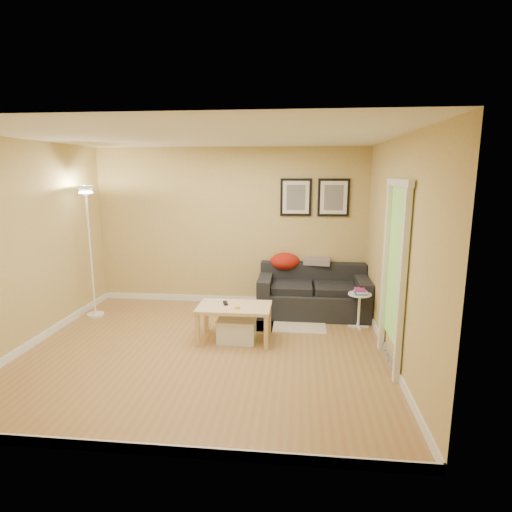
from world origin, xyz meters
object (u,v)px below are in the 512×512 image
(coffee_table, at_px, (235,323))
(storage_bin, at_px, (237,330))
(side_table, at_px, (359,310))
(book_stack, at_px, (360,291))
(sofa, at_px, (313,291))
(floor_lamp, at_px, (91,256))

(coffee_table, relative_size, storage_bin, 1.89)
(side_table, relative_size, book_stack, 2.32)
(sofa, bearing_deg, book_stack, -39.01)
(book_stack, bearing_deg, storage_bin, -148.83)
(sofa, distance_m, book_stack, 0.85)
(floor_lamp, bearing_deg, sofa, 7.49)
(coffee_table, xyz_separation_m, floor_lamp, (-2.31, 0.73, 0.71))
(side_table, bearing_deg, floor_lamp, 178.86)
(coffee_table, xyz_separation_m, storage_bin, (0.03, -0.03, -0.08))
(floor_lamp, bearing_deg, storage_bin, -17.95)
(sofa, distance_m, storage_bin, 1.60)
(coffee_table, relative_size, floor_lamp, 0.47)
(side_table, bearing_deg, sofa, 140.65)
(coffee_table, bearing_deg, side_table, 30.55)
(sofa, bearing_deg, side_table, -39.35)
(storage_bin, bearing_deg, side_table, 22.14)
(book_stack, height_order, floor_lamp, floor_lamp)
(sofa, distance_m, coffee_table, 1.59)
(storage_bin, distance_m, floor_lamp, 2.59)
(sofa, height_order, side_table, sofa)
(book_stack, bearing_deg, coffee_table, -150.13)
(sofa, relative_size, floor_lamp, 0.84)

